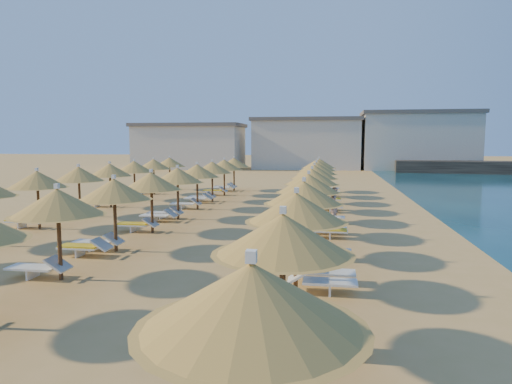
% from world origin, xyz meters
% --- Properties ---
extents(ground, '(220.00, 220.00, 0.00)m').
position_xyz_m(ground, '(0.00, 0.00, 0.00)').
color(ground, tan).
rests_on(ground, ground).
extents(hotel_blocks, '(47.90, 11.02, 8.10)m').
position_xyz_m(hotel_blocks, '(1.79, 46.32, 3.70)').
color(hotel_blocks, beige).
rests_on(hotel_blocks, ground).
extents(parasol_row_east, '(2.71, 33.87, 2.79)m').
position_xyz_m(parasol_row_east, '(3.60, 0.68, 2.22)').
color(parasol_row_east, brown).
rests_on(parasol_row_east, ground).
extents(parasol_row_west, '(2.71, 33.87, 2.79)m').
position_xyz_m(parasol_row_west, '(-3.19, 0.68, 2.22)').
color(parasol_row_west, brown).
rests_on(parasol_row_west, ground).
extents(parasol_row_inland, '(2.71, 26.95, 2.79)m').
position_xyz_m(parasol_row_inland, '(-8.62, 4.14, 2.22)').
color(parasol_row_inland, brown).
rests_on(parasol_row_inland, ground).
extents(loungers, '(15.45, 31.81, 0.66)m').
position_xyz_m(loungers, '(-1.85, 1.23, 0.34)').
color(loungers, white).
rests_on(loungers, ground).
extents(beachgoer_a, '(0.45, 0.65, 1.72)m').
position_xyz_m(beachgoer_a, '(4.66, 2.90, 0.86)').
color(beachgoer_a, tan).
rests_on(beachgoer_a, ground).
extents(beachgoer_c, '(1.13, 0.79, 1.79)m').
position_xyz_m(beachgoer_c, '(3.67, 9.67, 0.89)').
color(beachgoer_c, tan).
rests_on(beachgoer_c, ground).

